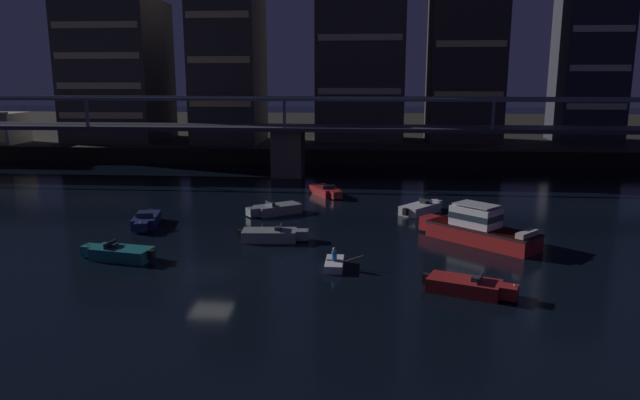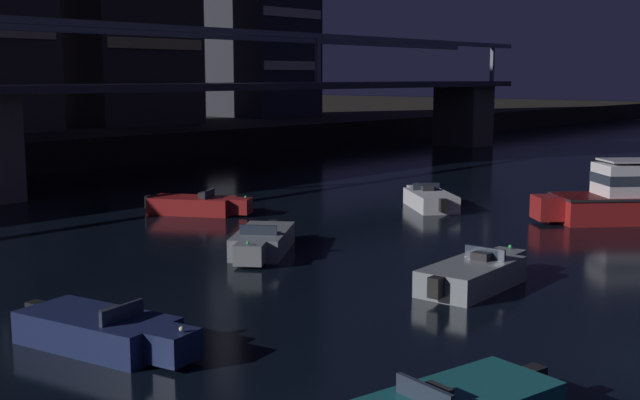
% 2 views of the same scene
% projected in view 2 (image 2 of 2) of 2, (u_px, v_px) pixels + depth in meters
% --- Properties ---
extents(cabin_cruiser_near_left, '(8.12, 7.69, 2.79)m').
position_uv_depth(cabin_cruiser_near_left, '(639.00, 198.00, 35.89)').
color(cabin_cruiser_near_left, maroon).
rests_on(cabin_cruiser_near_left, ground).
extents(speedboat_near_center, '(4.13, 4.61, 1.16)m').
position_uv_depth(speedboat_near_center, '(429.00, 200.00, 39.69)').
color(speedboat_near_center, silver).
rests_on(speedboat_near_center, ground).
extents(speedboat_near_right, '(5.23, 2.08, 1.16)m').
position_uv_depth(speedboat_near_right, '(475.00, 274.00, 24.67)').
color(speedboat_near_right, gray).
rests_on(speedboat_near_right, ground).
extents(speedboat_mid_left, '(2.56, 5.22, 1.16)m').
position_uv_depth(speedboat_mid_left, '(103.00, 331.00, 19.15)').
color(speedboat_mid_left, '#19234C').
rests_on(speedboat_mid_left, ground).
extents(speedboat_mid_center, '(3.64, 4.85, 1.16)m').
position_uv_depth(speedboat_mid_center, '(197.00, 205.00, 37.95)').
color(speedboat_mid_center, maroon).
rests_on(speedboat_mid_center, ground).
extents(speedboat_far_center, '(4.72, 3.95, 1.16)m').
position_uv_depth(speedboat_far_center, '(262.00, 242.00, 29.52)').
color(speedboat_far_center, gray).
rests_on(speedboat_far_center, ground).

